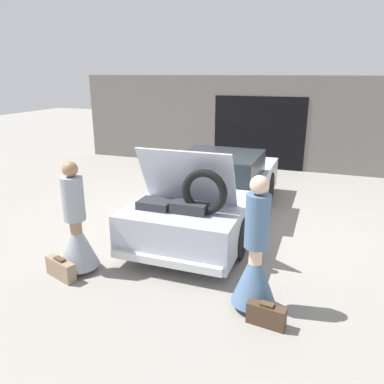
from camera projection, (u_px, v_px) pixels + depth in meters
name	position (u px, v px, depth m)	size (l,w,h in m)	color
ground_plane	(215.00, 219.00, 7.70)	(40.00, 40.00, 0.00)	gray
garage_wall_back	(259.00, 123.00, 11.50)	(12.00, 0.14, 2.80)	slate
car	(215.00, 191.00, 7.51)	(1.86, 5.02, 1.77)	#B2B7C6
person_left	(77.00, 233.00, 5.53)	(0.60, 0.60, 1.69)	#997051
person_right	(255.00, 263.00, 4.62)	(0.56, 0.56, 1.75)	beige
suitcase_beside_left_person	(61.00, 269.00, 5.45)	(0.57, 0.32, 0.32)	#8C7259
suitcase_beside_right_person	(266.00, 315.00, 4.42)	(0.47, 0.21, 0.30)	#473323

